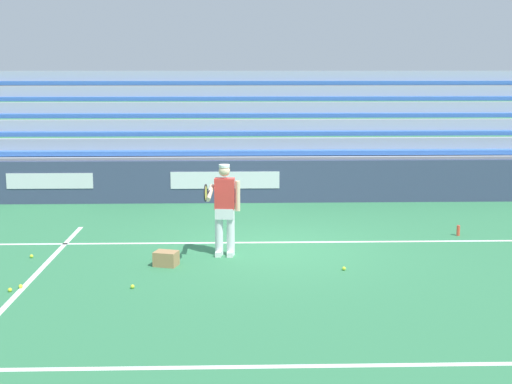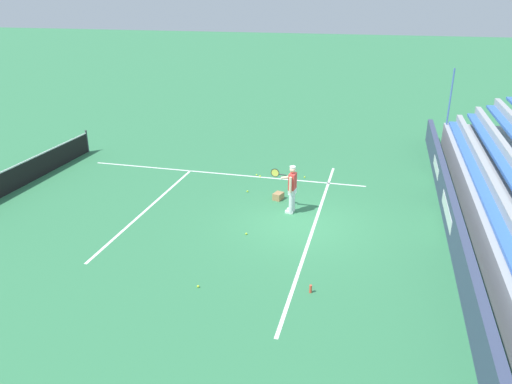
% 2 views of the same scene
% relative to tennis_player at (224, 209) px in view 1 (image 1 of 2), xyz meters
% --- Properties ---
extents(ground_plane, '(160.00, 160.00, 0.00)m').
position_rel_tennis_player_xyz_m(ground_plane, '(-0.91, -0.45, -0.89)').
color(ground_plane, '#337A4C').
extents(court_baseline_white, '(12.00, 0.10, 0.01)m').
position_rel_tennis_player_xyz_m(court_baseline_white, '(-0.91, -0.95, -0.89)').
color(court_baseline_white, white).
rests_on(court_baseline_white, ground).
extents(court_service_line_white, '(8.22, 0.10, 0.01)m').
position_rel_tennis_player_xyz_m(court_service_line_white, '(-0.91, 5.05, -0.89)').
color(court_service_line_white, white).
rests_on(court_service_line_white, ground).
extents(back_wall_sponsor_board, '(23.52, 0.25, 1.10)m').
position_rel_tennis_player_xyz_m(back_wall_sponsor_board, '(-0.90, -5.27, -0.34)').
color(back_wall_sponsor_board, '#384260').
rests_on(back_wall_sponsor_board, ground).
extents(bleacher_stand, '(22.35, 4.00, 3.85)m').
position_rel_tennis_player_xyz_m(bleacher_stand, '(-0.91, -7.90, -0.10)').
color(bleacher_stand, '#9EA3A8').
rests_on(bleacher_stand, ground).
extents(tennis_player, '(0.64, 0.97, 1.71)m').
position_rel_tennis_player_xyz_m(tennis_player, '(0.00, 0.00, 0.00)').
color(tennis_player, silver).
rests_on(tennis_player, ground).
extents(ball_box_cardboard, '(0.47, 0.40, 0.26)m').
position_rel_tennis_player_xyz_m(ball_box_cardboard, '(1.03, 0.68, -0.76)').
color(ball_box_cardboard, '#A87F51').
rests_on(ball_box_cardboard, ground).
extents(tennis_ball_near_player, '(0.07, 0.07, 0.07)m').
position_rel_tennis_player_xyz_m(tennis_ball_near_player, '(-2.09, 1.06, -0.86)').
color(tennis_ball_near_player, '#CCE533').
rests_on(tennis_ball_near_player, ground).
extents(tennis_ball_stray_back, '(0.07, 0.07, 0.07)m').
position_rel_tennis_player_xyz_m(tennis_ball_stray_back, '(1.44, 1.99, -0.86)').
color(tennis_ball_stray_back, '#CCE533').
rests_on(tennis_ball_stray_back, ground).
extents(tennis_ball_by_box, '(0.07, 0.07, 0.07)m').
position_rel_tennis_player_xyz_m(tennis_ball_by_box, '(3.23, 1.92, -0.86)').
color(tennis_ball_by_box, '#CCE533').
rests_on(tennis_ball_by_box, ground).
extents(tennis_ball_toward_net, '(0.07, 0.07, 0.07)m').
position_rel_tennis_player_xyz_m(tennis_ball_toward_net, '(3.57, 0.09, -0.86)').
color(tennis_ball_toward_net, '#CCE533').
rests_on(tennis_ball_toward_net, ground).
extents(tennis_ball_midcourt, '(0.07, 0.07, 0.07)m').
position_rel_tennis_player_xyz_m(tennis_ball_midcourt, '(3.34, 2.10, -0.86)').
color(tennis_ball_midcourt, '#CCE533').
rests_on(tennis_ball_midcourt, ground).
extents(water_bottle, '(0.07, 0.07, 0.22)m').
position_rel_tennis_player_xyz_m(water_bottle, '(-4.87, -1.43, -0.78)').
color(water_bottle, '#EA4C33').
rests_on(water_bottle, ground).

